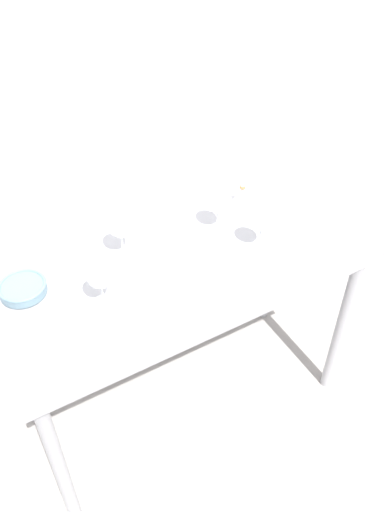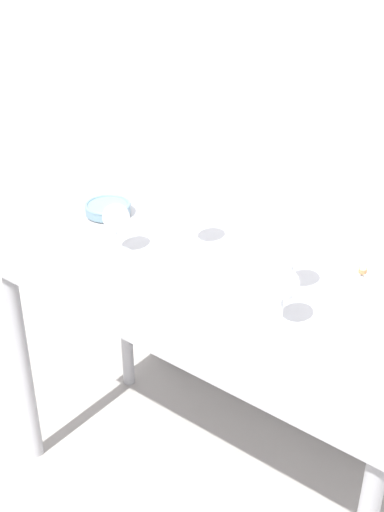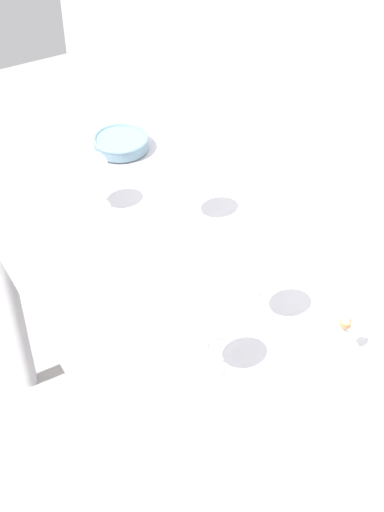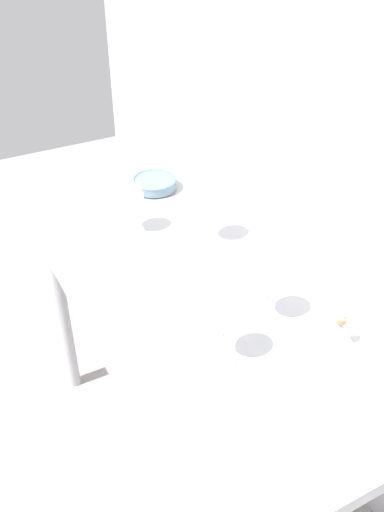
{
  "view_description": "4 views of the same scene",
  "coord_description": "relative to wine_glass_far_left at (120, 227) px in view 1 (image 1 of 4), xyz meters",
  "views": [
    {
      "loc": [
        -0.68,
        -1.24,
        2.17
      ],
      "look_at": [
        0.01,
        -0.04,
        0.94
      ],
      "focal_mm": 36.97,
      "sensor_mm": 36.0,
      "label": 1
    },
    {
      "loc": [
        0.96,
        -1.35,
        1.93
      ],
      "look_at": [
        -0.08,
        -0.01,
        0.96
      ],
      "focal_mm": 46.72,
      "sensor_mm": 36.0,
      "label": 2
    },
    {
      "loc": [
        1.1,
        -0.6,
        2.05
      ],
      "look_at": [
        0.01,
        0.03,
        0.96
      ],
      "focal_mm": 51.67,
      "sensor_mm": 36.0,
      "label": 3
    },
    {
      "loc": [
        1.08,
        -0.59,
        1.87
      ],
      "look_at": [
        -0.0,
        -0.02,
        1.0
      ],
      "focal_mm": 39.65,
      "sensor_mm": 36.0,
      "label": 4
    }
  ],
  "objects": [
    {
      "name": "ground_plane",
      "position": [
        0.18,
        -0.13,
        -1.03
      ],
      "size": [
        6.0,
        6.0,
        0.0
      ],
      "primitive_type": "plane",
      "color": "#9C9791"
    },
    {
      "name": "wine_glass_near_right",
      "position": [
        0.45,
        -0.21,
        -0.0
      ],
      "size": [
        0.08,
        0.08,
        0.17
      ],
      "color": "white",
      "rests_on": "steel_counter"
    },
    {
      "name": "wine_glass_near_left",
      "position": [
        -0.16,
        -0.19,
        -0.01
      ],
      "size": [
        0.08,
        0.08,
        0.17
      ],
      "color": "white",
      "rests_on": "steel_counter"
    },
    {
      "name": "wine_glass_far_right",
      "position": [
        0.38,
        -0.04,
        -0.01
      ],
      "size": [
        0.08,
        0.08,
        0.17
      ],
      "color": "white",
      "rests_on": "steel_counter"
    },
    {
      "name": "back_wall",
      "position": [
        0.18,
        0.36,
        0.27
      ],
      "size": [
        3.8,
        0.04,
        2.6
      ],
      "primitive_type": "cube",
      "color": "silver",
      "rests_on": "ground_plane"
    },
    {
      "name": "steel_counter",
      "position": [
        0.18,
        -0.13,
        -0.24
      ],
      "size": [
        1.4,
        0.65,
        0.9
      ],
      "color": "#AAAAAF",
      "rests_on": "ground_plane"
    },
    {
      "name": "wine_glass_far_left",
      "position": [
        0.0,
        0.0,
        0.0
      ],
      "size": [
        0.09,
        0.09,
        0.18
      ],
      "color": "white",
      "rests_on": "steel_counter"
    },
    {
      "name": "tasting_sheet_upper",
      "position": [
        0.04,
        -0.23,
        -0.13
      ],
      "size": [
        0.24,
        0.27,
        0.0
      ],
      "primitive_type": "cube",
      "rotation": [
        0.0,
        0.0,
        0.27
      ],
      "color": "white",
      "rests_on": "steel_counter"
    },
    {
      "name": "decanter_funnel",
      "position": [
        0.55,
        0.05,
        -0.09
      ],
      "size": [
        0.09,
        0.09,
        0.12
      ],
      "color": "silver",
      "rests_on": "steel_counter"
    },
    {
      "name": "tasting_bowl",
      "position": [
        -0.37,
        -0.01,
        -0.11
      ],
      "size": [
        0.16,
        0.16,
        0.04
      ],
      "color": "beige",
      "rests_on": "steel_counter"
    }
  ]
}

